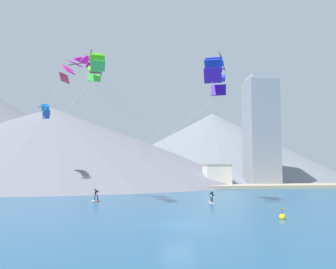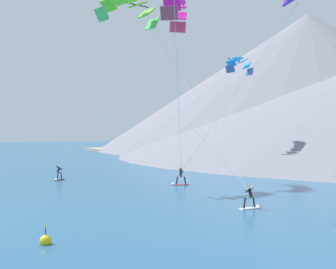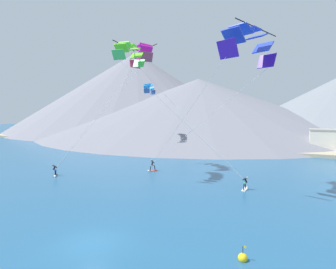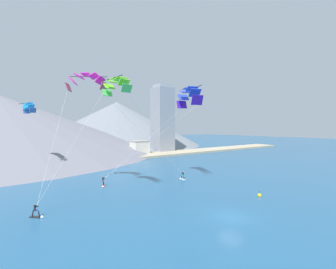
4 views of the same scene
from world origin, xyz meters
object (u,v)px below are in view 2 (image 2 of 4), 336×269
kitesurfer_near_lead (252,202)px  kitesurfer_near_trail (179,179)px  parafoil_kite_near_lead (128,10)px  parafoil_kite_mid_center (175,10)px  race_marker_buoy (46,241)px  kitesurfer_mid_center (58,176)px  parafoil_kite_distant_high_outer (239,64)px

kitesurfer_near_lead → kitesurfer_near_trail: bearing=166.0°
parafoil_kite_near_lead → parafoil_kite_mid_center: (-2.47, 6.63, 1.41)m
kitesurfer_near_trail → race_marker_buoy: size_ratio=1.75×
kitesurfer_mid_center → parafoil_kite_mid_center: size_ratio=0.09×
kitesurfer_near_lead → race_marker_buoy: (2.29, -14.83, -0.28)m
kitesurfer_near_lead → parafoil_kite_distant_high_outer: size_ratio=0.38×
kitesurfer_near_trail → parafoil_kite_distant_high_outer: parafoil_kite_distant_high_outer is taller
kitesurfer_mid_center → race_marker_buoy: kitesurfer_mid_center is taller
kitesurfer_near_trail → race_marker_buoy: (16.47, -18.36, -0.38)m
parafoil_kite_mid_center → parafoil_kite_distant_high_outer: size_ratio=3.75×
kitesurfer_near_lead → parafoil_kite_distant_high_outer: 33.43m
kitesurfer_near_trail → parafoil_kite_mid_center: bearing=155.2°
parafoil_kite_mid_center → kitesurfer_near_trail: bearing=-24.8°
kitesurfer_near_trail → kitesurfer_mid_center: size_ratio=1.08×
parafoil_kite_mid_center → parafoil_kite_distant_high_outer: parafoil_kite_mid_center is taller
race_marker_buoy → kitesurfer_mid_center: bearing=159.7°
kitesurfer_near_lead → parafoil_kite_near_lead: size_ratio=0.11×
kitesurfer_near_lead → parafoil_kite_mid_center: size_ratio=0.10×
parafoil_kite_mid_center → race_marker_buoy: parafoil_kite_mid_center is taller
kitesurfer_near_lead → kitesurfer_near_trail: 14.61m
parafoil_kite_mid_center → kitesurfer_near_lead: bearing=-15.6°
kitesurfer_mid_center → parafoil_kite_distant_high_outer: 27.84m
kitesurfer_near_trail → parafoil_kite_near_lead: 16.55m
kitesurfer_near_lead → parafoil_kite_distant_high_outer: bearing=140.6°
parafoil_kite_distant_high_outer → race_marker_buoy: bearing=-52.9°
kitesurfer_mid_center → parafoil_kite_near_lead: size_ratio=0.10×
kitesurfer_near_trail → parafoil_kite_near_lead: size_ratio=0.11×
parafoil_kite_mid_center → race_marker_buoy: bearing=-46.0°
kitesurfer_mid_center → parafoil_kite_near_lead: 19.11m
kitesurfer_near_lead → kitesurfer_near_trail: size_ratio=0.99×
kitesurfer_mid_center → parafoil_kite_mid_center: parafoil_kite_mid_center is taller
kitesurfer_near_lead → kitesurfer_near_trail: (-14.18, 3.53, 0.11)m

